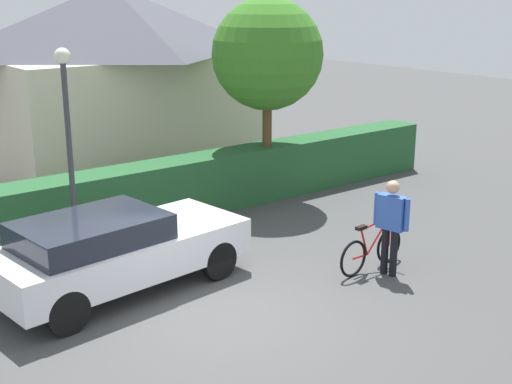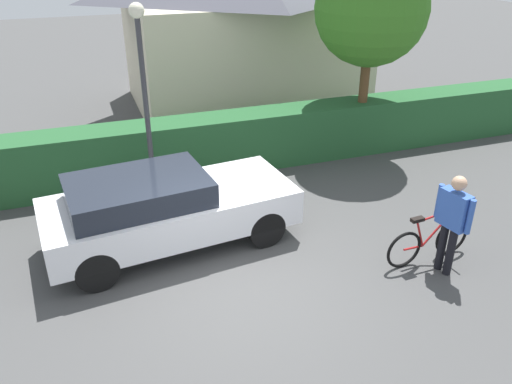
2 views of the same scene
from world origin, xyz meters
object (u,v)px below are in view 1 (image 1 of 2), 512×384
(parked_car_near, at_px, (115,249))
(tree_kerbside, at_px, (267,55))
(bicycle, at_px, (372,250))
(street_lamp, at_px, (68,125))
(person_rider, at_px, (391,220))

(parked_car_near, relative_size, tree_kerbside, 0.94)
(parked_car_near, height_order, bicycle, parked_car_near)
(street_lamp, height_order, tree_kerbside, tree_kerbside)
(bicycle, xyz_separation_m, tree_kerbside, (1.32, 4.62, 3.02))
(parked_car_near, relative_size, person_rider, 2.58)
(person_rider, bearing_deg, parked_car_near, 150.75)
(bicycle, relative_size, person_rider, 0.97)
(parked_car_near, distance_m, street_lamp, 2.49)
(bicycle, xyz_separation_m, street_lamp, (-3.95, 3.68, 2.16))
(person_rider, height_order, street_lamp, street_lamp)
(bicycle, distance_m, tree_kerbside, 5.68)
(person_rider, bearing_deg, bicycle, 100.78)
(parked_car_near, distance_m, tree_kerbside, 6.54)
(parked_car_near, relative_size, bicycle, 2.67)
(person_rider, bearing_deg, street_lamp, 134.88)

